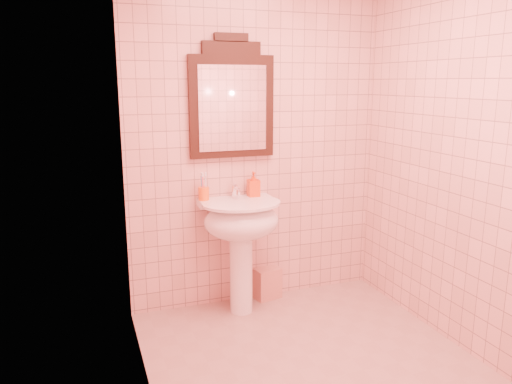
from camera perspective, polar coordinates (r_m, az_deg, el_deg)
name	(u,v)px	position (r m, az deg, el deg)	size (l,w,h in m)	color
floor	(316,366)	(3.29, 6.93, -19.14)	(2.20, 2.20, 0.00)	tan
back_wall	(256,144)	(3.84, 0.00, 5.48)	(2.00, 0.02, 2.50)	beige
pedestal_sink	(241,228)	(3.68, -1.70, -4.19)	(0.58, 0.58, 0.86)	white
faucet	(235,191)	(3.75, -2.38, 0.17)	(0.04, 0.16, 0.11)	white
mirror	(232,101)	(3.72, -2.78, 10.32)	(0.64, 0.06, 0.89)	black
toothbrush_cup	(204,193)	(3.70, -5.99, -0.17)	(0.08, 0.08, 0.18)	orange
soap_dispenser	(253,184)	(3.79, -0.29, 0.90)	(0.09, 0.09, 0.19)	#E24513
towel	(267,283)	(4.10, 1.29, -10.36)	(0.21, 0.14, 0.25)	tan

